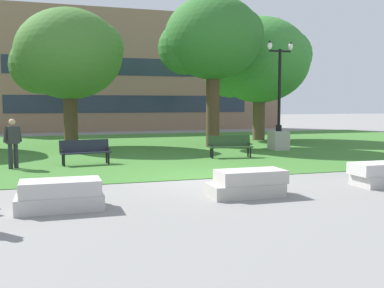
{
  "coord_description": "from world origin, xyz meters",
  "views": [
    {
      "loc": [
        -4.45,
        -12.49,
        2.26
      ],
      "look_at": [
        -0.95,
        -1.4,
        1.2
      ],
      "focal_mm": 42.0,
      "sensor_mm": 36.0,
      "label": 1
    }
  ],
  "objects_px": {
    "concrete_block_left": "(248,184)",
    "park_bench_near_right": "(85,150)",
    "park_bench_far_left": "(230,145)",
    "lamp_post_right": "(279,128)",
    "concrete_block_center": "(60,195)",
    "concrete_block_right": "(384,174)",
    "person_bystander_near_lawn": "(13,141)"
  },
  "relations": [
    {
      "from": "concrete_block_left",
      "to": "park_bench_near_right",
      "type": "height_order",
      "value": "park_bench_near_right"
    },
    {
      "from": "concrete_block_right",
      "to": "lamp_post_right",
      "type": "distance_m",
      "value": 9.49
    },
    {
      "from": "concrete_block_right",
      "to": "lamp_post_right",
      "type": "xyz_separation_m",
      "value": [
        1.77,
        9.29,
        0.76
      ]
    },
    {
      "from": "concrete_block_right",
      "to": "park_bench_near_right",
      "type": "bearing_deg",
      "value": 138.21
    },
    {
      "from": "concrete_block_right",
      "to": "park_bench_far_left",
      "type": "bearing_deg",
      "value": 103.06
    },
    {
      "from": "park_bench_near_right",
      "to": "park_bench_far_left",
      "type": "height_order",
      "value": "same"
    },
    {
      "from": "concrete_block_left",
      "to": "park_bench_near_right",
      "type": "bearing_deg",
      "value": 115.96
    },
    {
      "from": "concrete_block_left",
      "to": "lamp_post_right",
      "type": "xyz_separation_m",
      "value": [
        5.95,
        9.45,
        0.76
      ]
    },
    {
      "from": "concrete_block_center",
      "to": "lamp_post_right",
      "type": "distance_m",
      "value": 14.09
    },
    {
      "from": "park_bench_near_right",
      "to": "person_bystander_near_lawn",
      "type": "relative_size",
      "value": 1.08
    },
    {
      "from": "concrete_block_left",
      "to": "lamp_post_right",
      "type": "distance_m",
      "value": 11.2
    },
    {
      "from": "park_bench_far_left",
      "to": "lamp_post_right",
      "type": "relative_size",
      "value": 0.36
    },
    {
      "from": "park_bench_far_left",
      "to": "park_bench_near_right",
      "type": "bearing_deg",
      "value": -176.3
    },
    {
      "from": "park_bench_near_right",
      "to": "park_bench_far_left",
      "type": "bearing_deg",
      "value": 3.7
    },
    {
      "from": "concrete_block_center",
      "to": "concrete_block_left",
      "type": "distance_m",
      "value": 4.39
    },
    {
      "from": "concrete_block_right",
      "to": "concrete_block_center",
      "type": "bearing_deg",
      "value": -178.32
    },
    {
      "from": "concrete_block_center",
      "to": "park_bench_near_right",
      "type": "relative_size",
      "value": 0.97
    },
    {
      "from": "concrete_block_center",
      "to": "lamp_post_right",
      "type": "xyz_separation_m",
      "value": [
        10.34,
        9.54,
        0.76
      ]
    },
    {
      "from": "park_bench_far_left",
      "to": "lamp_post_right",
      "type": "height_order",
      "value": "lamp_post_right"
    },
    {
      "from": "park_bench_far_left",
      "to": "concrete_block_left",
      "type": "bearing_deg",
      "value": -109.16
    },
    {
      "from": "concrete_block_center",
      "to": "person_bystander_near_lawn",
      "type": "relative_size",
      "value": 1.05
    },
    {
      "from": "concrete_block_center",
      "to": "concrete_block_right",
      "type": "xyz_separation_m",
      "value": [
        8.56,
        0.25,
        0.0
      ]
    },
    {
      "from": "lamp_post_right",
      "to": "concrete_block_center",
      "type": "bearing_deg",
      "value": -137.29
    },
    {
      "from": "concrete_block_center",
      "to": "lamp_post_right",
      "type": "height_order",
      "value": "lamp_post_right"
    },
    {
      "from": "concrete_block_left",
      "to": "concrete_block_center",
      "type": "bearing_deg",
      "value": -178.8
    },
    {
      "from": "concrete_block_right",
      "to": "park_bench_near_right",
      "type": "relative_size",
      "value": 1.04
    },
    {
      "from": "concrete_block_left",
      "to": "park_bench_near_right",
      "type": "relative_size",
      "value": 1.01
    },
    {
      "from": "concrete_block_left",
      "to": "concrete_block_right",
      "type": "height_order",
      "value": "same"
    },
    {
      "from": "concrete_block_right",
      "to": "lamp_post_right",
      "type": "relative_size",
      "value": 0.37
    },
    {
      "from": "concrete_block_right",
      "to": "park_bench_near_right",
      "type": "xyz_separation_m",
      "value": [
        -7.53,
        6.73,
        0.23
      ]
    },
    {
      "from": "concrete_block_center",
      "to": "lamp_post_right",
      "type": "bearing_deg",
      "value": 42.71
    },
    {
      "from": "concrete_block_center",
      "to": "concrete_block_right",
      "type": "relative_size",
      "value": 0.94
    }
  ]
}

